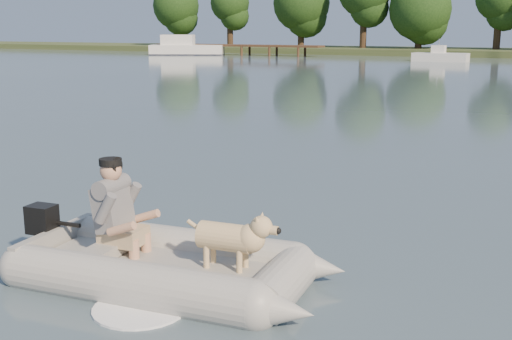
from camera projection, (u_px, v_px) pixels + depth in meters
The scene contains 8 objects.
water at pixel (170, 264), 7.60m from camera, with size 160.00×160.00×0.00m, color slate.
dock at pixel (237, 50), 64.22m from camera, with size 18.00×2.00×1.04m, color #4C331E, non-canonical shape.
dinghy at pixel (168, 229), 6.93m from camera, with size 4.59×2.96×1.41m, color #9F9E9A, non-canonical shape.
man at pixel (114, 205), 7.20m from camera, with size 0.74×0.63×1.10m, color slate, non-canonical shape.
dog at pixel (226, 242), 6.76m from camera, with size 0.95×0.34×0.63m, color tan, non-canonical shape.
outboard_motor at pixel (43, 236), 7.60m from camera, with size 0.42×0.30×0.80m, color black, non-canonical shape.
cabin_cruiser at pixel (187, 45), 64.33m from camera, with size 7.66×2.74×2.37m, color white, non-canonical shape.
motorboat at pixel (441, 51), 51.93m from camera, with size 4.53×1.74×1.91m, color white, non-canonical shape.
Camera 1 is at (4.03, -6.02, 2.74)m, focal length 45.00 mm.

